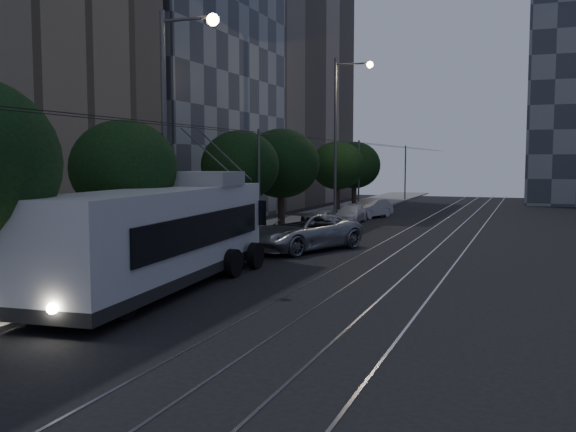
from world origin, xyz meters
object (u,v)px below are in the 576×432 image
(pickup_silver, at_px, (302,232))
(streetlamp_near, at_px, (174,118))
(trolleybus, at_px, (165,235))
(car_white_d, at_px, (372,208))
(car_white_b, at_px, (351,214))
(car_white_c, at_px, (371,208))
(streetlamp_far, at_px, (341,126))
(car_white_a, at_px, (319,221))

(pickup_silver, distance_m, streetlamp_near, 10.18)
(streetlamp_near, bearing_deg, trolleybus, -69.63)
(car_white_d, distance_m, streetlamp_near, 29.56)
(trolleybus, relative_size, car_white_b, 3.08)
(car_white_c, height_order, car_white_d, car_white_c)
(pickup_silver, xyz_separation_m, streetlamp_near, (-1.99, -8.59, 5.07))
(trolleybus, xyz_separation_m, streetlamp_near, (-0.69, 1.85, 4.14))
(pickup_silver, distance_m, streetlamp_far, 14.95)
(trolleybus, relative_size, car_white_d, 3.55)
(car_white_a, distance_m, car_white_b, 7.19)
(streetlamp_far, bearing_deg, car_white_b, 62.02)
(pickup_silver, relative_size, streetlamp_near, 0.66)
(trolleybus, xyz_separation_m, pickup_silver, (1.30, 10.45, -0.93))
(car_white_d, bearing_deg, car_white_c, -99.06)
(car_white_b, height_order, car_white_d, car_white_d)
(pickup_silver, relative_size, car_white_d, 1.72)
(trolleybus, xyz_separation_m, car_white_b, (-0.20, 24.92, -1.21))
(car_white_a, distance_m, car_white_d, 13.19)
(car_white_c, height_order, streetlamp_near, streetlamp_near)
(streetlamp_near, bearing_deg, car_white_a, 88.24)
(trolleybus, distance_m, car_white_c, 29.08)
(car_white_b, distance_m, streetlamp_far, 6.25)
(car_white_a, height_order, streetlamp_far, streetlamp_far)
(car_white_a, distance_m, streetlamp_far, 8.76)
(car_white_d, bearing_deg, pickup_silver, -105.81)
(car_white_a, height_order, car_white_c, car_white_a)
(pickup_silver, xyz_separation_m, car_white_c, (-1.06, 18.61, -0.18))
(trolleybus, height_order, car_white_c, trolleybus)
(car_white_b, distance_m, car_white_c, 4.16)
(car_white_c, relative_size, streetlamp_far, 0.38)
(car_white_c, height_order, streetlamp_far, streetlamp_far)
(trolleybus, bearing_deg, pickup_silver, 77.72)
(trolleybus, distance_m, streetlamp_far, 24.56)
(car_white_d, relative_size, streetlamp_near, 0.38)
(car_white_b, bearing_deg, car_white_d, 87.67)
(car_white_b, relative_size, streetlamp_far, 0.38)
(car_white_c, xyz_separation_m, streetlamp_far, (-0.92, -5.01, 6.08))
(car_white_a, bearing_deg, streetlamp_far, 93.44)
(streetlamp_near, distance_m, streetlamp_far, 22.20)
(car_white_a, bearing_deg, car_white_c, 86.92)
(trolleybus, relative_size, streetlamp_near, 1.35)
(car_white_a, xyz_separation_m, streetlamp_near, (-0.49, -15.88, 5.24))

